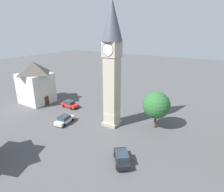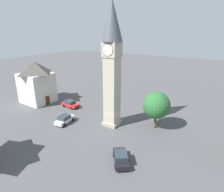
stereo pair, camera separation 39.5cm
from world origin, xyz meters
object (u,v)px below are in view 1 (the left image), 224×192
(car_red_corner, at_px, (65,119))
(pedestrian, at_px, (151,106))
(car_silver_kerb, at_px, (70,104))
(tree, at_px, (156,105))
(road_sign, at_px, (146,108))
(clock_tower, at_px, (112,55))
(building_corner_back, at_px, (35,82))
(car_blue_kerb, at_px, (122,158))

(car_red_corner, distance_m, pedestrian, 18.30)
(car_silver_kerb, bearing_deg, tree, 2.92)
(pedestrian, relative_size, road_sign, 0.60)
(clock_tower, relative_size, building_corner_back, 2.20)
(pedestrian, height_order, building_corner_back, building_corner_back)
(car_blue_kerb, bearing_deg, road_sign, 100.23)
(car_red_corner, bearing_deg, road_sign, 41.80)
(car_red_corner, distance_m, tree, 16.85)
(clock_tower, xyz_separation_m, car_silver_kerb, (-12.34, 1.95, -11.78))
(building_corner_back, bearing_deg, car_blue_kerb, -17.50)
(tree, bearing_deg, road_sign, 132.89)
(car_silver_kerb, relative_size, tree, 0.63)
(pedestrian, bearing_deg, road_sign, -84.90)
(car_silver_kerb, bearing_deg, clock_tower, -8.99)
(pedestrian, xyz_separation_m, building_corner_back, (-24.97, -9.66, 3.96))
(car_blue_kerb, distance_m, pedestrian, 18.72)
(pedestrian, distance_m, road_sign, 3.90)
(road_sign, bearing_deg, car_blue_kerb, -79.77)
(car_blue_kerb, xyz_separation_m, pedestrian, (-2.99, 18.48, 0.25))
(car_silver_kerb, bearing_deg, pedestrian, 26.59)
(car_blue_kerb, distance_m, building_corner_back, 29.62)
(car_silver_kerb, relative_size, pedestrian, 2.49)
(car_blue_kerb, height_order, building_corner_back, building_corner_back)
(pedestrian, bearing_deg, car_silver_kerb, -153.41)
(clock_tower, height_order, car_red_corner, clock_tower)
(car_silver_kerb, height_order, road_sign, road_sign)
(pedestrian, height_order, road_sign, road_sign)
(car_blue_kerb, relative_size, car_silver_kerb, 1.03)
(car_red_corner, relative_size, building_corner_back, 0.44)
(car_red_corner, height_order, building_corner_back, building_corner_back)
(tree, bearing_deg, car_red_corner, -153.95)
(clock_tower, xyz_separation_m, road_sign, (4.08, 6.22, -10.64))
(car_silver_kerb, xyz_separation_m, tree, (19.47, 0.99, 3.51))
(car_blue_kerb, distance_m, car_red_corner, 15.01)
(pedestrian, bearing_deg, car_blue_kerb, -80.81)
(clock_tower, bearing_deg, car_red_corner, -150.78)
(car_red_corner, height_order, road_sign, road_sign)
(car_red_corner, bearing_deg, pedestrian, 51.37)
(road_sign, bearing_deg, car_red_corner, -138.20)
(car_blue_kerb, distance_m, car_silver_kerb, 21.74)
(car_red_corner, bearing_deg, clock_tower, 29.22)
(building_corner_back, bearing_deg, road_sign, 13.09)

